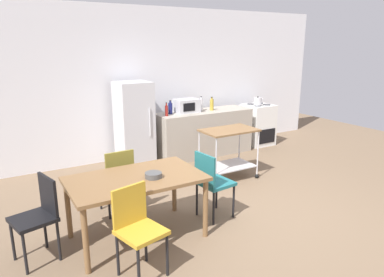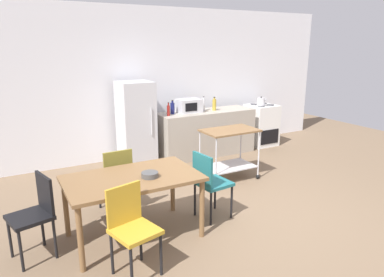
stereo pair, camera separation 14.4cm
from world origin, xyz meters
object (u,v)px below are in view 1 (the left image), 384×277
(chair_black, at_px, (39,213))
(bottle_sparkling_water, at_px, (167,110))
(kettle, at_px, (258,101))
(bottle_soda, at_px, (212,104))
(chair_teal, at_px, (212,180))
(bottle_olive_oil, at_px, (170,108))
(bottle_vinegar, at_px, (201,104))
(microwave, at_px, (187,106))
(chair_mustard, at_px, (137,225))
(refrigerator, at_px, (134,124))
(kitchen_cart, at_px, (229,146))
(chair_olive, at_px, (117,176))
(stove_oven, at_px, (258,125))
(fruit_bowl, at_px, (153,175))
(dining_table, at_px, (136,184))

(chair_black, relative_size, bottle_sparkling_water, 3.50)
(chair_black, bearing_deg, kettle, 100.36)
(chair_black, xyz_separation_m, bottle_soda, (3.62, 2.25, 0.50))
(chair_black, bearing_deg, bottle_soda, 107.65)
(chair_teal, xyz_separation_m, kettle, (2.73, 2.33, 0.48))
(bottle_sparkling_water, relative_size, bottle_olive_oil, 0.97)
(bottle_vinegar, bearing_deg, microwave, -179.40)
(chair_mustard, distance_m, refrigerator, 3.34)
(kitchen_cart, bearing_deg, chair_mustard, -144.38)
(bottle_soda, bearing_deg, chair_olive, -147.33)
(kitchen_cart, height_order, bottle_soda, bottle_soda)
(bottle_sparkling_water, distance_m, bottle_vinegar, 0.86)
(stove_oven, xyz_separation_m, bottle_sparkling_water, (-2.32, -0.09, 0.55))
(stove_oven, height_order, fruit_bowl, stove_oven)
(fruit_bowl, bearing_deg, bottle_soda, 45.59)
(chair_mustard, bearing_deg, kitchen_cart, 21.47)
(chair_mustard, height_order, bottle_sparkling_water, bottle_sparkling_water)
(chair_olive, relative_size, fruit_bowl, 4.64)
(bottle_soda, bearing_deg, dining_table, -137.69)
(refrigerator, xyz_separation_m, bottle_vinegar, (1.43, -0.03, 0.25))
(chair_mustard, xyz_separation_m, kitchen_cart, (2.28, 1.63, 0.05))
(chair_mustard, bearing_deg, chair_teal, 11.41)
(microwave, bearing_deg, chair_mustard, -126.80)
(bottle_sparkling_water, height_order, bottle_vinegar, bottle_vinegar)
(kitchen_cart, relative_size, bottle_olive_oil, 3.47)
(chair_teal, bearing_deg, fruit_bowl, 88.99)
(bottle_olive_oil, height_order, fruit_bowl, bottle_olive_oil)
(chair_mustard, relative_size, bottle_soda, 3.28)
(chair_teal, distance_m, bottle_olive_oil, 2.62)
(chair_teal, bearing_deg, kettle, -56.00)
(chair_teal, height_order, kettle, kettle)
(bottle_sparkling_water, height_order, bottle_soda, bottle_soda)
(stove_oven, distance_m, microwave, 1.90)
(dining_table, relative_size, chair_black, 1.69)
(kettle, bearing_deg, dining_table, -148.53)
(bottle_soda, bearing_deg, kettle, -3.55)
(chair_olive, height_order, chair_black, same)
(chair_teal, relative_size, bottle_vinegar, 3.10)
(bottle_sparkling_water, bearing_deg, chair_black, -139.66)
(bottle_vinegar, bearing_deg, stove_oven, -1.86)
(bottle_olive_oil, height_order, kettle, bottle_olive_oil)
(dining_table, distance_m, kettle, 4.40)
(refrigerator, relative_size, fruit_bowl, 8.08)
(chair_black, xyz_separation_m, refrigerator, (1.99, 2.35, 0.26))
(bottle_sparkling_water, xyz_separation_m, fruit_bowl, (-1.37, -2.41, -0.23))
(dining_table, xyz_separation_m, kitchen_cart, (2.03, 1.00, -0.10))
(stove_oven, relative_size, bottle_olive_oil, 3.50)
(stove_oven, distance_m, bottle_vinegar, 1.58)
(chair_mustard, distance_m, bottle_sparkling_water, 3.47)
(fruit_bowl, bearing_deg, refrigerator, 72.97)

